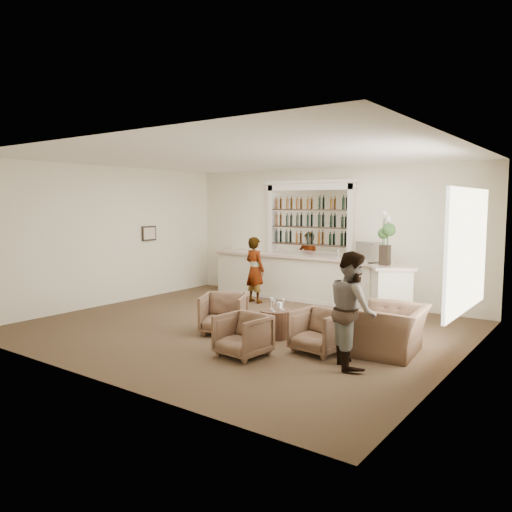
{
  "coord_description": "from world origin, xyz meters",
  "views": [
    {
      "loc": [
        5.81,
        -7.59,
        2.41
      ],
      "look_at": [
        -0.34,
        0.9,
        1.31
      ],
      "focal_mm": 35.0,
      "sensor_mm": 36.0,
      "label": 1
    }
  ],
  "objects_px": {
    "cocktail_table": "(276,324)",
    "bar_counter": "(312,279)",
    "armchair_far": "(391,330)",
    "guest": "(352,309)",
    "flower_vase": "(385,235)",
    "armchair_left": "(224,313)",
    "armchair_center": "(243,335)",
    "espresso_machine": "(370,251)",
    "sommelier": "(255,270)",
    "armchair_right": "(319,331)"
  },
  "relations": [
    {
      "from": "bar_counter",
      "to": "sommelier",
      "type": "height_order",
      "value": "sommelier"
    },
    {
      "from": "armchair_center",
      "to": "flower_vase",
      "type": "bearing_deg",
      "value": 83.36
    },
    {
      "from": "bar_counter",
      "to": "armchair_far",
      "type": "bearing_deg",
      "value": -43.41
    },
    {
      "from": "armchair_left",
      "to": "armchair_far",
      "type": "height_order",
      "value": "armchair_far"
    },
    {
      "from": "bar_counter",
      "to": "flower_vase",
      "type": "bearing_deg",
      "value": -17.53
    },
    {
      "from": "bar_counter",
      "to": "espresso_machine",
      "type": "distance_m",
      "value": 1.7
    },
    {
      "from": "guest",
      "to": "armchair_far",
      "type": "relative_size",
      "value": 1.44
    },
    {
      "from": "sommelier",
      "to": "guest",
      "type": "distance_m",
      "value": 5.04
    },
    {
      "from": "armchair_far",
      "to": "guest",
      "type": "bearing_deg",
      "value": -21.06
    },
    {
      "from": "cocktail_table",
      "to": "sommelier",
      "type": "relative_size",
      "value": 0.35
    },
    {
      "from": "bar_counter",
      "to": "cocktail_table",
      "type": "height_order",
      "value": "bar_counter"
    },
    {
      "from": "bar_counter",
      "to": "armchair_left",
      "type": "xyz_separation_m",
      "value": [
        0.12,
        -3.53,
        -0.2
      ]
    },
    {
      "from": "espresso_machine",
      "to": "cocktail_table",
      "type": "bearing_deg",
      "value": -74.03
    },
    {
      "from": "armchair_left",
      "to": "armchair_right",
      "type": "bearing_deg",
      "value": -27.71
    },
    {
      "from": "armchair_left",
      "to": "espresso_machine",
      "type": "relative_size",
      "value": 1.67
    },
    {
      "from": "armchair_center",
      "to": "sommelier",
      "type": "bearing_deg",
      "value": 129.18
    },
    {
      "from": "sommelier",
      "to": "espresso_machine",
      "type": "height_order",
      "value": "sommelier"
    },
    {
      "from": "sommelier",
      "to": "armchair_far",
      "type": "distance_m",
      "value": 4.78
    },
    {
      "from": "flower_vase",
      "to": "espresso_machine",
      "type": "bearing_deg",
      "value": 133.48
    },
    {
      "from": "espresso_machine",
      "to": "armchair_right",
      "type": "bearing_deg",
      "value": -55.86
    },
    {
      "from": "armchair_far",
      "to": "armchair_center",
      "type": "bearing_deg",
      "value": -57.08
    },
    {
      "from": "bar_counter",
      "to": "espresso_machine",
      "type": "height_order",
      "value": "espresso_machine"
    },
    {
      "from": "armchair_left",
      "to": "sommelier",
      "type": "bearing_deg",
      "value": 88.32
    },
    {
      "from": "bar_counter",
      "to": "sommelier",
      "type": "bearing_deg",
      "value": -143.67
    },
    {
      "from": "armchair_right",
      "to": "armchair_center",
      "type": "bearing_deg",
      "value": -128.33
    },
    {
      "from": "cocktail_table",
      "to": "espresso_machine",
      "type": "relative_size",
      "value": 1.16
    },
    {
      "from": "espresso_machine",
      "to": "armchair_far",
      "type": "bearing_deg",
      "value": -37.25
    },
    {
      "from": "armchair_center",
      "to": "armchair_right",
      "type": "relative_size",
      "value": 0.96
    },
    {
      "from": "armchair_left",
      "to": "espresso_machine",
      "type": "distance_m",
      "value": 3.89
    },
    {
      "from": "flower_vase",
      "to": "cocktail_table",
      "type": "bearing_deg",
      "value": -112.02
    },
    {
      "from": "sommelier",
      "to": "armchair_far",
      "type": "xyz_separation_m",
      "value": [
        4.26,
        -2.13,
        -0.42
      ]
    },
    {
      "from": "sommelier",
      "to": "espresso_machine",
      "type": "xyz_separation_m",
      "value": [
        2.63,
        0.79,
        0.55
      ]
    },
    {
      "from": "armchair_far",
      "to": "espresso_machine",
      "type": "distance_m",
      "value": 3.48
    },
    {
      "from": "sommelier",
      "to": "armchair_far",
      "type": "relative_size",
      "value": 1.35
    },
    {
      "from": "armchair_center",
      "to": "espresso_machine",
      "type": "distance_m",
      "value": 4.54
    },
    {
      "from": "armchair_left",
      "to": "armchair_far",
      "type": "distance_m",
      "value": 3.06
    },
    {
      "from": "armchair_center",
      "to": "bar_counter",
      "type": "bearing_deg",
      "value": 111.64
    },
    {
      "from": "bar_counter",
      "to": "espresso_machine",
      "type": "bearing_deg",
      "value": -1.35
    },
    {
      "from": "sommelier",
      "to": "guest",
      "type": "xyz_separation_m",
      "value": [
        4.01,
        -3.06,
        0.06
      ]
    },
    {
      "from": "armchair_right",
      "to": "flower_vase",
      "type": "bearing_deg",
      "value": 97.77
    },
    {
      "from": "bar_counter",
      "to": "armchair_right",
      "type": "distance_m",
      "value": 4.18
    },
    {
      "from": "cocktail_table",
      "to": "armchair_left",
      "type": "distance_m",
      "value": 1.02
    },
    {
      "from": "guest",
      "to": "armchair_right",
      "type": "bearing_deg",
      "value": 27.02
    },
    {
      "from": "armchair_left",
      "to": "espresso_machine",
      "type": "height_order",
      "value": "espresso_machine"
    },
    {
      "from": "sommelier",
      "to": "armchair_far",
      "type": "bearing_deg",
      "value": 164.95
    },
    {
      "from": "armchair_left",
      "to": "espresso_machine",
      "type": "xyz_separation_m",
      "value": [
        1.39,
        3.49,
        0.98
      ]
    },
    {
      "from": "sommelier",
      "to": "armchair_right",
      "type": "xyz_separation_m",
      "value": [
        3.28,
        -2.75,
        -0.45
      ]
    },
    {
      "from": "cocktail_table",
      "to": "bar_counter",
      "type": "bearing_deg",
      "value": 108.53
    },
    {
      "from": "armchair_left",
      "to": "armchair_center",
      "type": "height_order",
      "value": "armchair_left"
    },
    {
      "from": "sommelier",
      "to": "armchair_right",
      "type": "relative_size",
      "value": 2.09
    }
  ]
}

